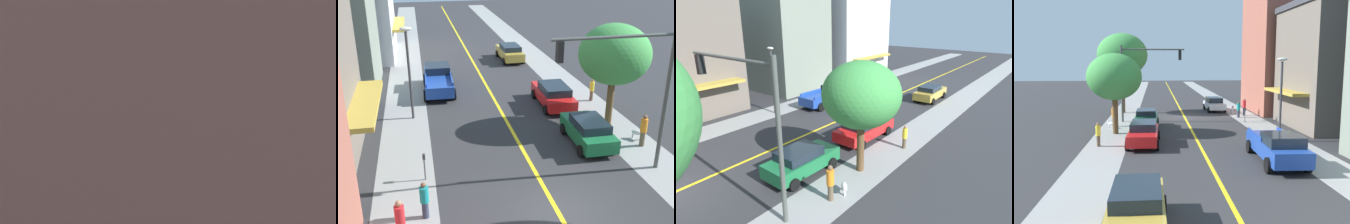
% 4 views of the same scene
% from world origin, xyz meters
% --- Properties ---
extents(ground_plane, '(140.00, 140.00, 0.00)m').
position_xyz_m(ground_plane, '(0.00, 0.00, 0.00)').
color(ground_plane, '#2D2D30').
extents(sidewalk_left, '(2.74, 126.00, 0.01)m').
position_xyz_m(sidewalk_left, '(-6.15, 0.00, 0.00)').
color(sidewalk_left, gray).
rests_on(sidewalk_left, ground).
extents(sidewalk_right, '(2.74, 126.00, 0.01)m').
position_xyz_m(sidewalk_right, '(6.15, 0.00, 0.00)').
color(sidewalk_right, gray).
rests_on(sidewalk_right, ground).
extents(road_centerline_stripe, '(0.20, 126.00, 0.00)m').
position_xyz_m(road_centerline_stripe, '(0.00, 0.00, 0.00)').
color(road_centerline_stripe, yellow).
rests_on(road_centerline_stripe, ground).
extents(brick_apartment_block, '(10.28, 9.68, 14.14)m').
position_xyz_m(brick_apartment_block, '(-12.75, -3.47, 7.09)').
color(brick_apartment_block, '#935142').
rests_on(brick_apartment_block, ground).
extents(pale_office_building, '(10.08, 9.05, 10.37)m').
position_xyz_m(pale_office_building, '(-12.73, 6.46, 5.19)').
color(pale_office_building, '#665B51').
rests_on(pale_office_building, ground).
extents(street_tree_left_near, '(4.15, 4.15, 6.13)m').
position_xyz_m(street_tree_left_near, '(5.97, 7.90, 4.35)').
color(street_tree_left_near, brown).
rests_on(street_tree_left_near, ground).
extents(street_tree_right_corner, '(5.33, 5.33, 8.51)m').
position_xyz_m(street_tree_right_corner, '(6.35, -3.36, 6.22)').
color(street_tree_right_corner, brown).
rests_on(street_tree_right_corner, ground).
extents(fire_hydrant, '(0.44, 0.24, 0.86)m').
position_xyz_m(fire_hydrant, '(-5.28, -1.63, 0.42)').
color(fire_hydrant, silver).
rests_on(fire_hydrant, ground).
extents(parking_meter, '(0.12, 0.18, 1.35)m').
position_xyz_m(parking_meter, '(-5.21, 3.77, 0.89)').
color(parking_meter, '#4C4C51').
rests_on(parking_meter, ground).
extents(traffic_light_mast, '(5.80, 0.32, 6.95)m').
position_xyz_m(traffic_light_mast, '(4.20, 2.48, 4.72)').
color(traffic_light_mast, '#474C47').
rests_on(traffic_light_mast, ground).
extents(street_lamp, '(0.70, 0.36, 5.77)m').
position_xyz_m(street_lamp, '(-5.66, 11.44, 3.62)').
color(street_lamp, '#38383D').
rests_on(street_lamp, ground).
extents(red_sedan_right_curb, '(2.21, 4.81, 1.52)m').
position_xyz_m(red_sedan_right_curb, '(3.70, 11.64, 0.80)').
color(red_sedan_right_curb, red).
rests_on(red_sedan_right_curb, ground).
extents(green_sedan_right_curb, '(2.10, 4.31, 1.52)m').
position_xyz_m(green_sedan_right_curb, '(3.67, 5.64, 0.80)').
color(green_sedan_right_curb, '#196638').
rests_on(green_sedan_right_curb, ground).
extents(white_sedan_left_curb, '(2.16, 4.44, 1.50)m').
position_xyz_m(white_sedan_left_curb, '(-3.74, -4.28, 0.79)').
color(white_sedan_left_curb, silver).
rests_on(white_sedan_left_curb, ground).
extents(gold_sedan_right_curb, '(2.05, 4.60, 1.51)m').
position_xyz_m(gold_sedan_right_curb, '(3.52, 23.86, 0.80)').
color(gold_sedan_right_curb, '#B29338').
rests_on(gold_sedan_right_curb, ground).
extents(blue_pickup_truck, '(2.39, 5.84, 1.76)m').
position_xyz_m(blue_pickup_truck, '(-3.70, 16.45, 0.90)').
color(blue_pickup_truck, '#1E429E').
rests_on(blue_pickup_truck, ground).
extents(pedestrian_teal_shirt, '(0.36, 0.36, 1.62)m').
position_xyz_m(pedestrian_teal_shirt, '(-5.31, 0.87, 0.85)').
color(pedestrian_teal_shirt, '#33384C').
rests_on(pedestrian_teal_shirt, ground).
extents(pedestrian_orange_shirt, '(0.36, 0.36, 1.82)m').
position_xyz_m(pedestrian_orange_shirt, '(6.47, 4.76, 0.97)').
color(pedestrian_orange_shirt, brown).
rests_on(pedestrian_orange_shirt, ground).
extents(pedestrian_red_shirt, '(0.36, 0.36, 1.79)m').
position_xyz_m(pedestrian_red_shirt, '(-6.22, -0.45, 0.95)').
color(pedestrian_red_shirt, black).
rests_on(pedestrian_red_shirt, ground).
extents(pedestrian_yellow_shirt, '(0.32, 0.32, 1.57)m').
position_xyz_m(pedestrian_yellow_shirt, '(6.64, 11.96, 0.83)').
color(pedestrian_yellow_shirt, brown).
rests_on(pedestrian_yellow_shirt, ground).
extents(small_dog, '(0.67, 0.69, 0.59)m').
position_xyz_m(small_dog, '(6.67, 5.55, 0.39)').
color(small_dog, silver).
rests_on(small_dog, ground).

